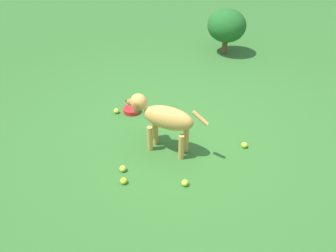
{
  "coord_description": "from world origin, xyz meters",
  "views": [
    {
      "loc": [
        -0.84,
        2.99,
        2.42
      ],
      "look_at": [
        0.09,
        0.24,
        0.33
      ],
      "focal_mm": 36.19,
      "sensor_mm": 36.0,
      "label": 1
    }
  ],
  "objects": [
    {
      "name": "ground",
      "position": [
        0.0,
        0.0,
        0.0
      ],
      "size": [
        14.0,
        14.0,
        0.0
      ],
      "primitive_type": "plane",
      "color": "#2D6026"
    },
    {
      "name": "shrub_near",
      "position": [
        0.01,
        -2.58,
        0.49
      ],
      "size": [
        0.65,
        0.58,
        0.76
      ],
      "color": "brown",
      "rests_on": "ground"
    },
    {
      "name": "water_bowl",
      "position": [
        0.78,
        -0.34,
        0.03
      ],
      "size": [
        0.22,
        0.22,
        0.06
      ],
      "primitive_type": "cylinder",
      "color": "red",
      "rests_on": "ground"
    },
    {
      "name": "tennis_ball_3",
      "position": [
        -0.71,
        -0.08,
        0.03
      ],
      "size": [
        0.07,
        0.07,
        0.07
      ],
      "primitive_type": "sphere",
      "color": "#C6E12B",
      "rests_on": "ground"
    },
    {
      "name": "tennis_ball_2",
      "position": [
        0.34,
        0.87,
        0.03
      ],
      "size": [
        0.07,
        0.07,
        0.07
      ],
      "primitive_type": "sphere",
      "color": "#CEDE2B",
      "rests_on": "ground"
    },
    {
      "name": "tennis_ball_1",
      "position": [
        0.42,
        0.71,
        0.03
      ],
      "size": [
        0.07,
        0.07,
        0.07
      ],
      "primitive_type": "sphere",
      "color": "#CAE43F",
      "rests_on": "ground"
    },
    {
      "name": "tennis_ball_4",
      "position": [
        0.96,
        -0.25,
        0.03
      ],
      "size": [
        0.07,
        0.07,
        0.07
      ],
      "primitive_type": "sphere",
      "color": "#D0DB3A",
      "rests_on": "ground"
    },
    {
      "name": "tennis_ball_0",
      "position": [
        -0.24,
        0.7,
        0.03
      ],
      "size": [
        0.07,
        0.07,
        0.07
      ],
      "primitive_type": "sphere",
      "color": "#C9E035",
      "rests_on": "ground"
    },
    {
      "name": "dog",
      "position": [
        0.15,
        0.23,
        0.42
      ],
      "size": [
        0.94,
        0.27,
        0.63
      ],
      "rotation": [
        0.0,
        0.0,
        6.2
      ],
      "color": "#C69347",
      "rests_on": "ground"
    }
  ]
}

